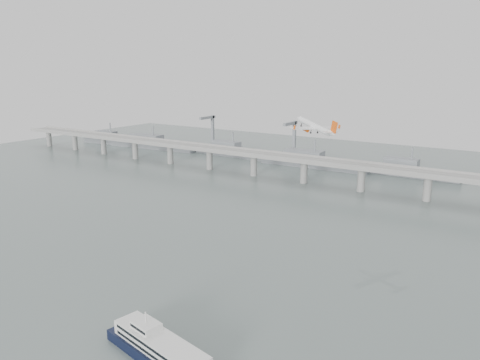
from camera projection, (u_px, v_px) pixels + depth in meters
The scene contains 5 objects.
ground at pixel (176, 277), 220.38m from camera, with size 900.00×900.00×0.00m, color slate.
bridge at pixel (336, 167), 379.45m from camera, with size 800.00×22.00×23.90m.
distant_fleet at pixel (227, 151), 517.15m from camera, with size 453.00×60.90×40.00m.
ferry at pixel (161, 350), 156.44m from camera, with size 80.39×25.43×15.27m.
airliner at pixel (315, 127), 250.01m from camera, with size 31.59×29.83×9.44m.
Camera 1 is at (136.60, -153.66, 96.44)m, focal length 35.00 mm.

